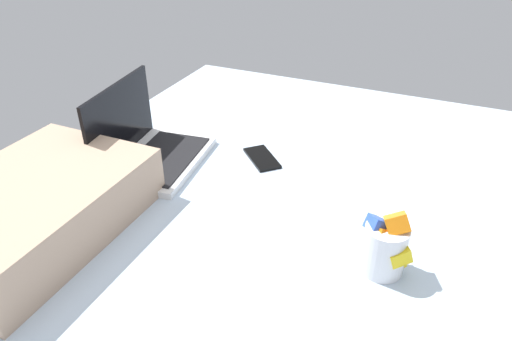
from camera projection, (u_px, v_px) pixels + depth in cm
name	position (u px, v px, depth cm)	size (l,w,h in cm)	color
bed_mattress	(275.00, 239.00, 121.94)	(180.00, 140.00, 18.00)	silver
laptop	(149.00, 148.00, 135.86)	(35.63, 26.96, 23.00)	silver
snack_cup	(386.00, 247.00, 96.49)	(9.47, 11.31, 15.03)	silver
cell_phone	(262.00, 158.00, 139.10)	(6.80, 14.00, 0.80)	black
pillow	(33.00, 209.00, 107.20)	(52.00, 36.00, 13.00)	tan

